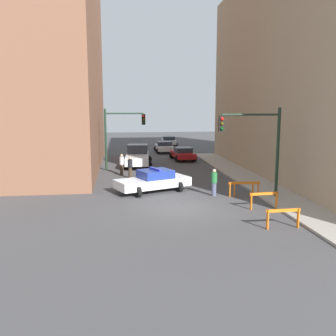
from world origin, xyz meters
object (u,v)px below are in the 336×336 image
(parked_car_near, at_px, (183,153))
(pedestrian_sidewalk, at_px, (214,182))
(white_truck, at_px, (137,156))
(pedestrian_crossing, at_px, (130,167))
(police_car, at_px, (153,181))
(traffic_light_near, at_px, (259,139))
(traffic_light_far, at_px, (119,130))
(pedestrian_corner, at_px, (122,164))
(parked_car_mid, at_px, (164,147))
(barrier_corner, at_px, (246,186))
(barrier_front, at_px, (283,215))
(barrier_mid, at_px, (264,198))
(parked_car_far, at_px, (169,141))
(barrier_back, at_px, (241,186))

(parked_car_near, height_order, pedestrian_sidewalk, pedestrian_sidewalk)
(white_truck, xyz_separation_m, pedestrian_crossing, (-0.82, -5.84, -0.04))
(police_car, height_order, white_truck, white_truck)
(traffic_light_near, relative_size, traffic_light_far, 1.00)
(parked_car_near, distance_m, pedestrian_corner, 9.77)
(white_truck, bearing_deg, pedestrian_corner, -104.60)
(parked_car_near, xyz_separation_m, parked_car_mid, (-1.12, 6.62, 0.00))
(pedestrian_crossing, distance_m, barrier_corner, 9.53)
(barrier_front, bearing_deg, pedestrian_corner, 116.18)
(traffic_light_near, bearing_deg, traffic_light_far, 125.62)
(white_truck, height_order, barrier_mid, white_truck)
(pedestrian_sidewalk, xyz_separation_m, barrier_front, (1.53, -6.40, -0.24))
(white_truck, bearing_deg, police_car, -82.98)
(traffic_light_far, height_order, white_truck, traffic_light_far)
(police_car, height_order, parked_car_far, police_car)
(traffic_light_near, height_order, barrier_mid, traffic_light_near)
(pedestrian_corner, bearing_deg, traffic_light_near, 161.84)
(parked_car_near, height_order, parked_car_mid, same)
(barrier_back, bearing_deg, traffic_light_near, -44.76)
(police_car, relative_size, barrier_corner, 3.17)
(pedestrian_sidewalk, bearing_deg, police_car, -10.13)
(parked_car_far, height_order, pedestrian_sidewalk, pedestrian_sidewalk)
(parked_car_far, relative_size, barrier_mid, 2.75)
(traffic_light_far, height_order, barrier_mid, traffic_light_far)
(barrier_back, bearing_deg, barrier_mid, -84.50)
(pedestrian_sidewalk, bearing_deg, parked_car_near, -78.40)
(barrier_corner, bearing_deg, pedestrian_sidewalk, 169.85)
(pedestrian_corner, distance_m, pedestrian_sidewalk, 9.65)
(parked_car_far, bearing_deg, barrier_corner, -84.88)
(traffic_light_near, distance_m, barrier_back, 3.08)
(parked_car_near, relative_size, pedestrian_crossing, 2.65)
(barrier_mid, bearing_deg, parked_car_mid, 95.30)
(parked_car_near, distance_m, barrier_corner, 15.87)
(parked_car_far, distance_m, barrier_back, 29.86)
(parked_car_far, bearing_deg, police_car, -95.88)
(pedestrian_corner, distance_m, barrier_corner, 11.11)
(pedestrian_crossing, bearing_deg, pedestrian_sidewalk, 103.98)
(police_car, relative_size, barrier_front, 3.15)
(pedestrian_corner, height_order, barrier_mid, pedestrian_corner)
(pedestrian_corner, height_order, barrier_corner, pedestrian_corner)
(police_car, relative_size, white_truck, 0.91)
(barrier_mid, bearing_deg, pedestrian_crossing, 125.42)
(parked_car_mid, height_order, pedestrian_sidewalk, pedestrian_sidewalk)
(parked_car_far, xyz_separation_m, pedestrian_corner, (-6.58, -21.62, 0.19))
(parked_car_mid, relative_size, barrier_mid, 2.69)
(barrier_back, bearing_deg, traffic_light_far, 124.88)
(parked_car_far, xyz_separation_m, pedestrian_sidewalk, (-1.07, -29.53, 0.19))
(pedestrian_sidewalk, distance_m, barrier_mid, 3.74)
(barrier_back, bearing_deg, pedestrian_corner, 130.88)
(white_truck, distance_m, barrier_front, 19.39)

